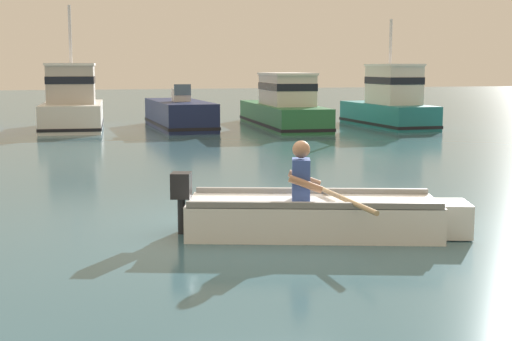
{
  "coord_description": "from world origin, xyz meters",
  "views": [
    {
      "loc": [
        -2.82,
        -9.21,
        2.09
      ],
      "look_at": [
        0.17,
        1.26,
        0.55
      ],
      "focal_mm": 51.5,
      "sensor_mm": 36.0,
      "label": 1
    }
  ],
  "objects_px": {
    "moored_boat_navy": "(179,115)",
    "moored_boat_teal": "(390,104)",
    "moored_boat_green": "(284,107)",
    "rowboat_with_person": "(318,215)",
    "moored_boat_white": "(72,105)"
  },
  "relations": [
    {
      "from": "moored_boat_teal",
      "to": "moored_boat_navy",
      "type": "bearing_deg",
      "value": 168.05
    },
    {
      "from": "rowboat_with_person",
      "to": "moored_boat_teal",
      "type": "height_order",
      "value": "moored_boat_teal"
    },
    {
      "from": "moored_boat_navy",
      "to": "rowboat_with_person",
      "type": "bearing_deg",
      "value": -94.02
    },
    {
      "from": "moored_boat_navy",
      "to": "moored_boat_teal",
      "type": "xyz_separation_m",
      "value": [
        7.16,
        -1.51,
        0.36
      ]
    },
    {
      "from": "moored_boat_navy",
      "to": "moored_boat_teal",
      "type": "distance_m",
      "value": 7.32
    },
    {
      "from": "moored_boat_green",
      "to": "rowboat_with_person",
      "type": "bearing_deg",
      "value": -106.57
    },
    {
      "from": "moored_boat_navy",
      "to": "moored_boat_teal",
      "type": "relative_size",
      "value": 1.08
    },
    {
      "from": "moored_boat_white",
      "to": "moored_boat_teal",
      "type": "height_order",
      "value": "moored_boat_white"
    },
    {
      "from": "moored_boat_white",
      "to": "moored_boat_navy",
      "type": "relative_size",
      "value": 0.93
    },
    {
      "from": "rowboat_with_person",
      "to": "moored_boat_green",
      "type": "relative_size",
      "value": 0.53
    },
    {
      "from": "rowboat_with_person",
      "to": "moored_boat_teal",
      "type": "bearing_deg",
      "value": 60.92
    },
    {
      "from": "moored_boat_navy",
      "to": "moored_boat_green",
      "type": "bearing_deg",
      "value": -8.83
    },
    {
      "from": "moored_boat_navy",
      "to": "moored_boat_teal",
      "type": "bearing_deg",
      "value": -11.95
    },
    {
      "from": "moored_boat_green",
      "to": "moored_boat_navy",
      "type": "bearing_deg",
      "value": 171.17
    },
    {
      "from": "moored_boat_navy",
      "to": "moored_boat_teal",
      "type": "height_order",
      "value": "moored_boat_teal"
    }
  ]
}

